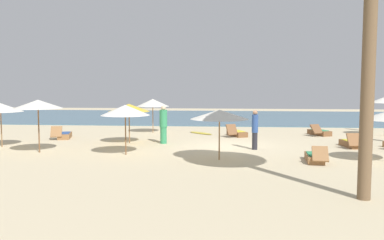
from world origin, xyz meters
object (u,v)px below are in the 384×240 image
Objects in this scene: umbrella_5 at (129,108)px; person_2 at (163,124)px; umbrella_6 at (219,114)px; lounger_4 at (64,135)px; lounger_3 at (319,132)px; person_0 at (255,129)px; lounger_1 at (237,133)px; person_1 at (368,116)px; lounger_5 at (315,157)px; surfboard at (201,133)px; lounger_2 at (352,143)px; umbrella_0 at (125,110)px; umbrella_8 at (38,104)px; umbrella_7 at (153,103)px; umbrella_2 at (0,107)px.

umbrella_5 is 1.89m from person_2.
umbrella_6 reaches higher than lounger_4.
person_0 is at bearing -125.81° from lounger_3.
lounger_1 is 4.92m from person_2.
lounger_1 is 8.89m from person_1.
lounger_5 is (8.19, -4.21, -1.60)m from umbrella_5.
lounger_2 is at bearing -32.16° from surfboard.
umbrella_0 is 12.14m from lounger_3.
lounger_4 is 18.31m from person_1.
umbrella_0 is at bearing -78.80° from umbrella_5.
umbrella_0 reaches higher than lounger_1.
lounger_2 reaches higher than lounger_5.
umbrella_8 reaches higher than umbrella_5.
umbrella_7 reaches higher than lounger_4.
umbrella_7 is (6.03, 6.20, -0.03)m from umbrella_2.
umbrella_6 reaches higher than lounger_3.
umbrella_6 reaches higher than lounger_2.
umbrella_0 is 16.24m from person_1.
umbrella_6 reaches higher than person_1.
lounger_1 is 7.98m from lounger_5.
surfboard is at bearing 116.23° from person_0.
surfboard is at bearing 178.65° from lounger_3.
person_2 is 1.13× the size of surfboard.
umbrella_8 is 1.26× the size of person_1.
person_0 is at bearing -133.45° from person_1.
umbrella_8 reaches higher than lounger_2.
lounger_2 is 1.03× the size of surfboard.
person_0 reaches higher than lounger_1.
lounger_4 is (-4.62, 4.72, -1.69)m from umbrella_0.
umbrella_5 is 6.48m from lounger_1.
umbrella_0 is 4.02m from umbrella_6.
umbrella_5 is 1.17× the size of lounger_1.
person_2 is (1.71, 0.07, -0.82)m from umbrella_5.
person_0 is 10.92m from person_1.
umbrella_7 reaches higher than lounger_1.
umbrella_2 is at bearing -178.70° from person_0.
person_0 is at bearing -166.40° from lounger_2.
umbrella_6 is 1.28× the size of lounger_4.
umbrella_7 is at bearing 92.17° from umbrella_0.
umbrella_7 is 0.90× the size of umbrella_8.
umbrella_2 reaches higher than umbrella_7.
lounger_3 is (13.33, 7.22, -1.91)m from umbrella_8.
person_0 is 1.07× the size of surfboard.
umbrella_5 is 1.14× the size of lounger_3.
person_0 is at bearing -13.21° from umbrella_5.
lounger_1 is at bearing -26.75° from surfboard.
umbrella_7 is at bearing 154.90° from lounger_2.
lounger_2 is 4.51m from lounger_3.
lounger_1 is 1.01× the size of lounger_2.
lounger_5 is 3.55m from person_0.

